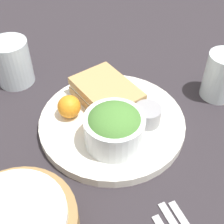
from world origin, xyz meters
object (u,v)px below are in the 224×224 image
plate (112,123)px  salad_bowl (114,127)px  dressing_cup (147,115)px  drink_glass (13,62)px  sandwich (106,94)px  water_glass (221,76)px

plate → salad_bowl: size_ratio=2.63×
plate → dressing_cup: size_ratio=5.48×
dressing_cup → drink_glass: bearing=37.8°
drink_glass → salad_bowl: bearing=-156.0°
dressing_cup → drink_glass: 0.33m
sandwich → drink_glass: bearing=42.0°
plate → sandwich: 0.06m
salad_bowl → drink_glass: bearing=24.0°
plate → salad_bowl: bearing=159.8°
sandwich → water_glass: 0.25m
dressing_cup → drink_glass: (0.26, 0.20, 0.01)m
salad_bowl → drink_glass: (0.28, 0.12, -0.00)m
drink_glass → plate: bearing=-147.7°
dressing_cup → water_glass: bearing=-82.3°
plate → water_glass: 0.25m
plate → dressing_cup: 0.07m
drink_glass → water_glass: (-0.23, -0.39, 0.00)m
plate → drink_glass: (0.22, 0.14, 0.04)m
sandwich → drink_glass: (0.17, 0.15, 0.01)m
plate → water_glass: water_glass is taller
salad_bowl → plate: bearing=-20.2°
sandwich → drink_glass: size_ratio=1.50×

